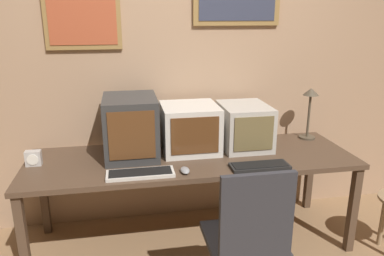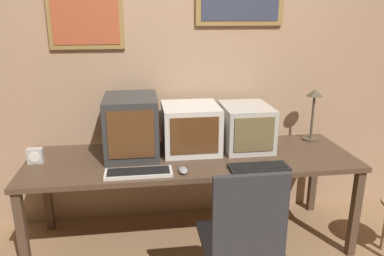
{
  "view_description": "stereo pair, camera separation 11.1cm",
  "coord_description": "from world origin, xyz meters",
  "px_view_note": "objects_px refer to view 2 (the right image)",
  "views": [
    {
      "loc": [
        -0.47,
        -1.78,
        1.72
      ],
      "look_at": [
        0.0,
        0.74,
        0.93
      ],
      "focal_mm": 35.0,
      "sensor_mm": 36.0,
      "label": 1
    },
    {
      "loc": [
        -0.36,
        -1.8,
        1.72
      ],
      "look_at": [
        0.0,
        0.74,
        0.93
      ],
      "focal_mm": 35.0,
      "sensor_mm": 36.0,
      "label": 2
    }
  ],
  "objects_px": {
    "monitor_left": "(132,126)",
    "keyboard_main": "(139,173)",
    "keyboard_side": "(259,167)",
    "office_chair": "(241,252)",
    "monitor_center": "(191,128)",
    "mouse_near_keyboard": "(183,170)",
    "desk_lamp": "(314,105)",
    "monitor_right": "(246,127)",
    "desk_clock": "(35,156)"
  },
  "relations": [
    {
      "from": "desk_lamp",
      "to": "office_chair",
      "type": "xyz_separation_m",
      "value": [
        -0.85,
        -1.0,
        -0.6
      ]
    },
    {
      "from": "keyboard_side",
      "to": "monitor_left",
      "type": "bearing_deg",
      "value": 154.65
    },
    {
      "from": "mouse_near_keyboard",
      "to": "desk_clock",
      "type": "relative_size",
      "value": 1.03
    },
    {
      "from": "monitor_center",
      "to": "desk_lamp",
      "type": "bearing_deg",
      "value": 5.4
    },
    {
      "from": "keyboard_side",
      "to": "office_chair",
      "type": "bearing_deg",
      "value": -116.84
    },
    {
      "from": "desk_clock",
      "to": "office_chair",
      "type": "relative_size",
      "value": 0.11
    },
    {
      "from": "keyboard_main",
      "to": "office_chair",
      "type": "xyz_separation_m",
      "value": [
        0.57,
        -0.5,
        -0.31
      ]
    },
    {
      "from": "mouse_near_keyboard",
      "to": "office_chair",
      "type": "xyz_separation_m",
      "value": [
        0.28,
        -0.48,
        -0.32
      ]
    },
    {
      "from": "monitor_center",
      "to": "keyboard_main",
      "type": "bearing_deg",
      "value": -134.22
    },
    {
      "from": "keyboard_side",
      "to": "mouse_near_keyboard",
      "type": "relative_size",
      "value": 3.7
    },
    {
      "from": "monitor_right",
      "to": "keyboard_side",
      "type": "height_order",
      "value": "monitor_right"
    },
    {
      "from": "keyboard_main",
      "to": "monitor_right",
      "type": "bearing_deg",
      "value": 26.39
    },
    {
      "from": "keyboard_main",
      "to": "office_chair",
      "type": "relative_size",
      "value": 0.46
    },
    {
      "from": "monitor_right",
      "to": "desk_lamp",
      "type": "bearing_deg",
      "value": 9.15
    },
    {
      "from": "monitor_left",
      "to": "desk_clock",
      "type": "xyz_separation_m",
      "value": [
        -0.67,
        -0.08,
        -0.17
      ]
    },
    {
      "from": "office_chair",
      "to": "desk_lamp",
      "type": "bearing_deg",
      "value": 49.6
    },
    {
      "from": "desk_lamp",
      "to": "office_chair",
      "type": "distance_m",
      "value": 1.45
    },
    {
      "from": "monitor_left",
      "to": "desk_clock",
      "type": "bearing_deg",
      "value": -173.3
    },
    {
      "from": "monitor_center",
      "to": "keyboard_main",
      "type": "height_order",
      "value": "monitor_center"
    },
    {
      "from": "monitor_center",
      "to": "mouse_near_keyboard",
      "type": "distance_m",
      "value": 0.46
    },
    {
      "from": "keyboard_main",
      "to": "desk_lamp",
      "type": "distance_m",
      "value": 1.54
    },
    {
      "from": "mouse_near_keyboard",
      "to": "desk_lamp",
      "type": "height_order",
      "value": "desk_lamp"
    },
    {
      "from": "monitor_left",
      "to": "monitor_right",
      "type": "xyz_separation_m",
      "value": [
        0.87,
        0.03,
        -0.05
      ]
    },
    {
      "from": "monitor_center",
      "to": "desk_clock",
      "type": "height_order",
      "value": "monitor_center"
    },
    {
      "from": "monitor_right",
      "to": "desk_lamp",
      "type": "xyz_separation_m",
      "value": [
        0.59,
        0.09,
        0.13
      ]
    },
    {
      "from": "monitor_center",
      "to": "office_chair",
      "type": "xyz_separation_m",
      "value": [
        0.17,
        -0.91,
        -0.48
      ]
    },
    {
      "from": "keyboard_main",
      "to": "desk_lamp",
      "type": "xyz_separation_m",
      "value": [
        1.42,
        0.51,
        0.28
      ]
    },
    {
      "from": "monitor_center",
      "to": "monitor_right",
      "type": "distance_m",
      "value": 0.43
    },
    {
      "from": "keyboard_main",
      "to": "keyboard_side",
      "type": "xyz_separation_m",
      "value": [
        0.81,
        -0.02,
        0.0
      ]
    },
    {
      "from": "monitor_right",
      "to": "keyboard_main",
      "type": "bearing_deg",
      "value": -153.61
    },
    {
      "from": "monitor_left",
      "to": "desk_lamp",
      "type": "height_order",
      "value": "monitor_left"
    },
    {
      "from": "monitor_right",
      "to": "keyboard_main",
      "type": "height_order",
      "value": "monitor_right"
    },
    {
      "from": "monitor_right",
      "to": "mouse_near_keyboard",
      "type": "xyz_separation_m",
      "value": [
        -0.54,
        -0.42,
        -0.15
      ]
    },
    {
      "from": "monitor_right",
      "to": "keyboard_main",
      "type": "relative_size",
      "value": 1.03
    },
    {
      "from": "monitor_left",
      "to": "monitor_right",
      "type": "distance_m",
      "value": 0.88
    },
    {
      "from": "monitor_center",
      "to": "monitor_left",
      "type": "bearing_deg",
      "value": -176.02
    },
    {
      "from": "keyboard_main",
      "to": "desk_lamp",
      "type": "bearing_deg",
      "value": 19.65
    },
    {
      "from": "mouse_near_keyboard",
      "to": "desk_lamp",
      "type": "bearing_deg",
      "value": 24.64
    },
    {
      "from": "monitor_right",
      "to": "mouse_near_keyboard",
      "type": "distance_m",
      "value": 0.7
    },
    {
      "from": "monitor_left",
      "to": "keyboard_side",
      "type": "xyz_separation_m",
      "value": [
        0.85,
        -0.4,
        -0.21
      ]
    },
    {
      "from": "monitor_right",
      "to": "desk_clock",
      "type": "bearing_deg",
      "value": -175.88
    },
    {
      "from": "keyboard_side",
      "to": "desk_clock",
      "type": "relative_size",
      "value": 3.82
    },
    {
      "from": "keyboard_side",
      "to": "office_chair",
      "type": "xyz_separation_m",
      "value": [
        -0.24,
        -0.47,
        -0.31
      ]
    },
    {
      "from": "office_chair",
      "to": "monitor_center",
      "type": "bearing_deg",
      "value": 100.49
    },
    {
      "from": "monitor_left",
      "to": "keyboard_main",
      "type": "bearing_deg",
      "value": -83.81
    },
    {
      "from": "monitor_center",
      "to": "monitor_right",
      "type": "height_order",
      "value": "monitor_center"
    },
    {
      "from": "keyboard_main",
      "to": "keyboard_side",
      "type": "relative_size",
      "value": 1.09
    },
    {
      "from": "keyboard_side",
      "to": "desk_clock",
      "type": "bearing_deg",
      "value": 168.03
    },
    {
      "from": "keyboard_side",
      "to": "desk_lamp",
      "type": "relative_size",
      "value": 0.95
    },
    {
      "from": "mouse_near_keyboard",
      "to": "office_chair",
      "type": "height_order",
      "value": "office_chair"
    }
  ]
}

